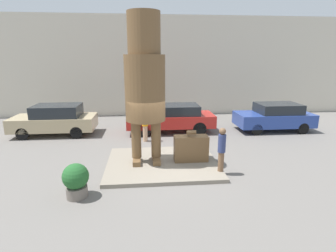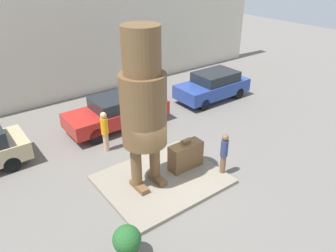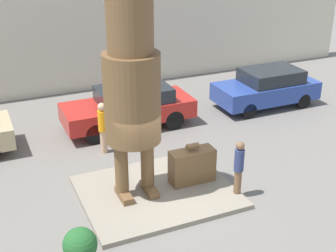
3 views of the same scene
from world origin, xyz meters
name	(u,v)px [view 3 (image 3 of 3)]	position (x,y,z in m)	size (l,w,h in m)	color
ground_plane	(157,194)	(0.00, 0.00, 0.00)	(60.00, 60.00, 0.00)	slate
pedestal	(157,192)	(0.00, 0.00, 0.07)	(4.15, 3.42, 0.13)	gray
building_backdrop	(70,13)	(0.00, 9.38, 3.37)	(28.00, 0.60, 6.74)	beige
statue_figure	(132,85)	(-0.59, 0.11, 3.26)	(1.44, 1.44, 5.34)	brown
giant_suitcase	(192,166)	(1.10, 0.04, 0.63)	(1.28, 0.52, 1.20)	brown
tourist	(239,165)	(1.97, -1.01, 0.99)	(0.26, 0.26, 1.56)	brown
parked_car_red	(130,106)	(0.84, 4.58, 0.82)	(4.69, 1.82, 1.51)	#B2231E
parked_car_blue	(267,87)	(6.59, 4.34, 0.80)	(4.13, 1.81, 1.53)	#284293
planter_pot	(80,249)	(-2.66, -2.12, 0.55)	(0.75, 0.75, 1.04)	#70665B
worker_hivis	(103,126)	(-0.61, 3.03, 0.95)	(0.29, 0.29, 1.73)	tan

